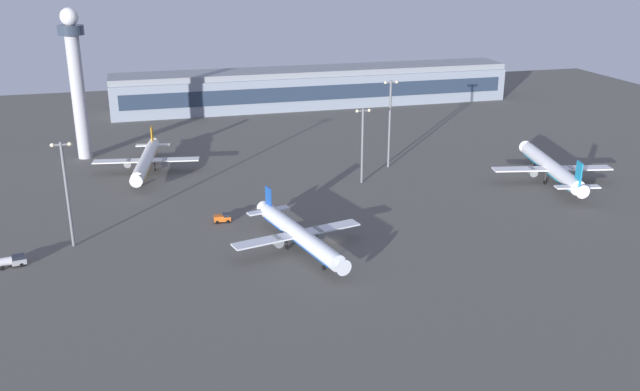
% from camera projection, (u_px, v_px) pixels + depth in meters
% --- Properties ---
extents(ground_plane, '(416.00, 416.00, 0.00)m').
position_uv_depth(ground_plane, '(334.00, 241.00, 162.42)').
color(ground_plane, '#56544F').
extents(terminal_building, '(173.32, 22.40, 16.40)m').
position_uv_depth(terminal_building, '(315.00, 87.00, 302.78)').
color(terminal_building, gray).
rests_on(terminal_building, ground).
extents(control_tower, '(8.00, 8.00, 48.14)m').
position_uv_depth(control_tower, '(76.00, 75.00, 218.84)').
color(control_tower, '#A8A8B2').
rests_on(control_tower, ground).
extents(airplane_mid_apron, '(31.12, 39.70, 10.29)m').
position_uv_depth(airplane_mid_apron, '(299.00, 234.00, 156.00)').
color(airplane_mid_apron, silver).
rests_on(airplane_mid_apron, ground).
extents(airplane_near_gate, '(35.10, 44.83, 11.57)m').
position_uv_depth(airplane_near_gate, '(551.00, 168.00, 202.54)').
color(airplane_near_gate, white).
rests_on(airplane_near_gate, ground).
extents(airplane_far_stand, '(32.19, 41.18, 10.59)m').
position_uv_depth(airplane_far_stand, '(146.00, 160.00, 210.89)').
color(airplane_far_stand, silver).
rests_on(airplane_far_stand, ground).
extents(fuel_truck, '(6.59, 3.43, 2.35)m').
position_uv_depth(fuel_truck, '(12.00, 261.00, 148.67)').
color(fuel_truck, gray).
rests_on(fuel_truck, ground).
extents(cargo_loader, '(4.20, 2.12, 2.25)m').
position_uv_depth(cargo_loader, '(223.00, 218.00, 173.14)').
color(cargo_loader, '#D85919').
rests_on(cargo_loader, ground).
extents(apron_light_west, '(4.80, 0.90, 24.85)m').
position_uv_depth(apron_light_west, '(66.00, 188.00, 154.87)').
color(apron_light_west, slate).
rests_on(apron_light_west, ground).
extents(apron_light_east, '(4.80, 0.90, 27.45)m').
position_uv_depth(apron_light_east, '(390.00, 119.00, 212.96)').
color(apron_light_east, slate).
rests_on(apron_light_east, ground).
extents(apron_light_central, '(4.80, 0.90, 22.16)m').
position_uv_depth(apron_light_central, '(362.00, 140.00, 199.10)').
color(apron_light_central, slate).
rests_on(apron_light_central, ground).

